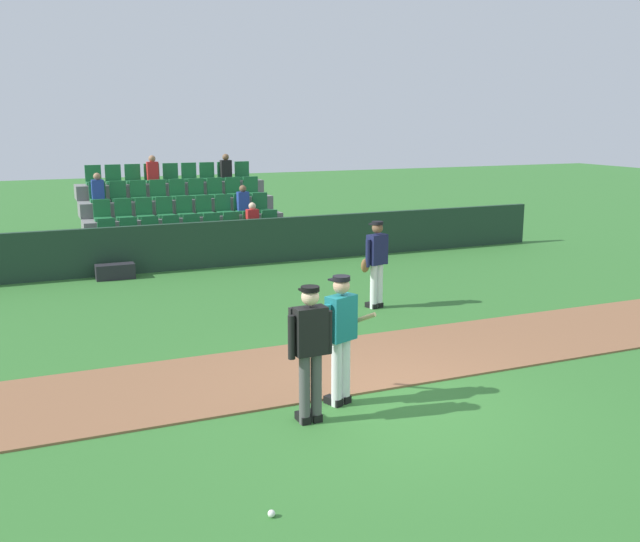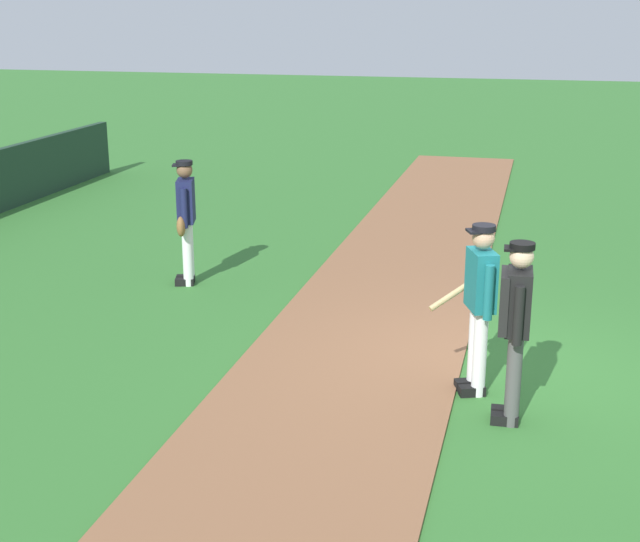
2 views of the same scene
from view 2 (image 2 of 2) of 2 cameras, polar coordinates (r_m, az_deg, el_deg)
ground_plane at (r=9.75m, az=12.11°, el=-6.66°), size 80.00×80.00×0.00m
infield_dirt_path at (r=9.92m, az=2.01°, el=-5.75°), size 28.00×2.42×0.03m
batter_teal_jersey at (r=8.98m, az=10.16°, el=-1.98°), size 0.75×0.69×1.76m
umpire_home_plate at (r=8.39m, az=12.38°, el=-3.22°), size 0.59×0.31×1.76m
runner_navy_jersey at (r=12.50m, az=-8.58°, el=3.39°), size 0.67×0.38×1.76m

